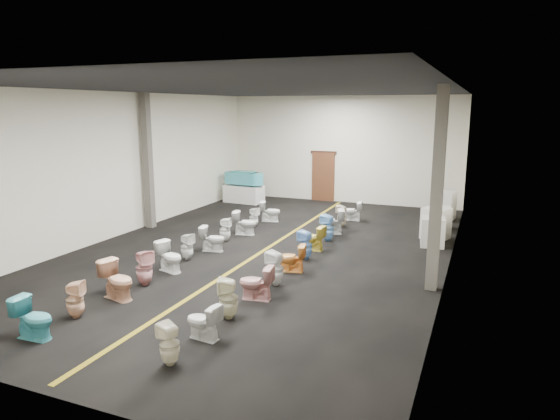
# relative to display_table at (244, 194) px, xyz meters

# --- Properties ---
(floor) EXTENTS (16.00, 16.00, 0.00)m
(floor) POSITION_rel_display_table_xyz_m (3.83, -6.27, -0.36)
(floor) COLOR black
(floor) RESTS_ON ground
(ceiling) EXTENTS (16.00, 16.00, 0.00)m
(ceiling) POSITION_rel_display_table_xyz_m (3.83, -6.27, 4.14)
(ceiling) COLOR black
(ceiling) RESTS_ON ground
(wall_back) EXTENTS (10.00, 0.00, 10.00)m
(wall_back) POSITION_rel_display_table_xyz_m (3.83, 1.73, 1.89)
(wall_back) COLOR beige
(wall_back) RESTS_ON ground
(wall_front) EXTENTS (10.00, 0.00, 10.00)m
(wall_front) POSITION_rel_display_table_xyz_m (3.83, -14.27, 1.89)
(wall_front) COLOR beige
(wall_front) RESTS_ON ground
(wall_left) EXTENTS (0.00, 16.00, 16.00)m
(wall_left) POSITION_rel_display_table_xyz_m (-1.17, -6.27, 1.89)
(wall_left) COLOR beige
(wall_left) RESTS_ON ground
(wall_right) EXTENTS (0.00, 16.00, 16.00)m
(wall_right) POSITION_rel_display_table_xyz_m (8.83, -6.27, 1.89)
(wall_right) COLOR beige
(wall_right) RESTS_ON ground
(aisle_stripe) EXTENTS (0.12, 15.60, 0.01)m
(aisle_stripe) POSITION_rel_display_table_xyz_m (3.83, -6.27, -0.36)
(aisle_stripe) COLOR olive
(aisle_stripe) RESTS_ON floor
(back_door) EXTENTS (1.00, 0.10, 2.10)m
(back_door) POSITION_rel_display_table_xyz_m (3.03, 1.67, 0.69)
(back_door) COLOR #562D19
(back_door) RESTS_ON floor
(door_frame) EXTENTS (1.15, 0.08, 0.10)m
(door_frame) POSITION_rel_display_table_xyz_m (3.03, 1.68, 1.76)
(door_frame) COLOR #331C11
(door_frame) RESTS_ON back_door
(column_left) EXTENTS (0.25, 0.25, 4.50)m
(column_left) POSITION_rel_display_table_xyz_m (-0.92, -5.27, 1.89)
(column_left) COLOR #59544C
(column_left) RESTS_ON floor
(column_right) EXTENTS (0.25, 0.25, 4.50)m
(column_right) POSITION_rel_display_table_xyz_m (8.58, -7.77, 1.89)
(column_right) COLOR #59544C
(column_right) RESTS_ON floor
(display_table) EXTENTS (1.70, 0.96, 0.73)m
(display_table) POSITION_rel_display_table_xyz_m (0.00, 0.00, 0.00)
(display_table) COLOR white
(display_table) RESTS_ON floor
(bathtub) EXTENTS (1.85, 0.79, 0.55)m
(bathtub) POSITION_rel_display_table_xyz_m (0.00, 0.00, 0.71)
(bathtub) COLOR #3FA8B7
(bathtub) RESTS_ON display_table
(appliance_crate_a) EXTENTS (0.74, 0.74, 0.85)m
(appliance_crate_a) POSITION_rel_display_table_xyz_m (8.23, -4.08, 0.06)
(appliance_crate_a) COLOR beige
(appliance_crate_a) RESTS_ON floor
(appliance_crate_b) EXTENTS (0.93, 0.93, 0.97)m
(appliance_crate_b) POSITION_rel_display_table_xyz_m (8.23, -3.16, 0.12)
(appliance_crate_b) COLOR silver
(appliance_crate_b) RESTS_ON floor
(appliance_crate_c) EXTENTS (0.74, 0.74, 0.75)m
(appliance_crate_c) POSITION_rel_display_table_xyz_m (8.23, -1.74, 0.01)
(appliance_crate_c) COLOR silver
(appliance_crate_c) RESTS_ON floor
(appliance_crate_d) EXTENTS (0.86, 0.86, 1.03)m
(appliance_crate_d) POSITION_rel_display_table_xyz_m (8.23, -0.22, 0.15)
(appliance_crate_d) COLOR silver
(appliance_crate_d) RESTS_ON floor
(toilet_left_0) EXTENTS (0.76, 0.46, 0.76)m
(toilet_left_0) POSITION_rel_display_table_xyz_m (2.34, -13.00, 0.02)
(toilet_left_0) COLOR teal
(toilet_left_0) RESTS_ON floor
(toilet_left_1) EXTENTS (0.44, 0.44, 0.75)m
(toilet_left_1) POSITION_rel_display_table_xyz_m (2.35, -12.04, 0.01)
(toilet_left_1) COLOR beige
(toilet_left_1) RESTS_ON floor
(toilet_left_2) EXTENTS (0.90, 0.64, 0.83)m
(toilet_left_2) POSITION_rel_display_table_xyz_m (2.45, -10.94, 0.05)
(toilet_left_2) COLOR tan
(toilet_left_2) RESTS_ON floor
(toilet_left_3) EXTENTS (0.51, 0.51, 0.84)m
(toilet_left_3) POSITION_rel_display_table_xyz_m (2.45, -10.04, 0.06)
(toilet_left_3) COLOR #E0A0A1
(toilet_left_3) RESTS_ON floor
(toilet_left_4) EXTENTS (0.84, 0.62, 0.76)m
(toilet_left_4) POSITION_rel_display_table_xyz_m (2.42, -8.98, 0.02)
(toilet_left_4) COLOR white
(toilet_left_4) RESTS_ON floor
(toilet_left_5) EXTENTS (0.39, 0.39, 0.73)m
(toilet_left_5) POSITION_rel_display_table_xyz_m (2.29, -8.00, 0.00)
(toilet_left_5) COLOR white
(toilet_left_5) RESTS_ON floor
(toilet_left_6) EXTENTS (0.77, 0.53, 0.72)m
(toilet_left_6) POSITION_rel_display_table_xyz_m (2.50, -7.01, -0.00)
(toilet_left_6) COLOR silver
(toilet_left_6) RESTS_ON floor
(toilet_left_7) EXTENTS (0.39, 0.38, 0.73)m
(toilet_left_7) POSITION_rel_display_table_xyz_m (2.31, -5.94, 0.00)
(toilet_left_7) COLOR white
(toilet_left_7) RESTS_ON floor
(toilet_left_8) EXTENTS (0.81, 0.54, 0.76)m
(toilet_left_8) POSITION_rel_display_table_xyz_m (2.51, -4.97, 0.02)
(toilet_left_8) COLOR white
(toilet_left_8) RESTS_ON floor
(toilet_left_9) EXTENTS (0.40, 0.39, 0.68)m
(toilet_left_9) POSITION_rel_display_table_xyz_m (2.34, -3.95, -0.02)
(toilet_left_9) COLOR white
(toilet_left_9) RESTS_ON floor
(toilet_left_10) EXTENTS (0.80, 0.57, 0.74)m
(toilet_left_10) POSITION_rel_display_table_xyz_m (2.52, -2.94, 0.00)
(toilet_left_10) COLOR white
(toilet_left_10) RESTS_ON floor
(toilet_right_0) EXTENTS (0.41, 0.40, 0.71)m
(toilet_right_0) POSITION_rel_display_table_xyz_m (5.10, -12.87, -0.01)
(toilet_right_0) COLOR beige
(toilet_right_0) RESTS_ON floor
(toilet_right_1) EXTENTS (0.69, 0.44, 0.67)m
(toilet_right_1) POSITION_rel_display_table_xyz_m (5.12, -11.88, -0.03)
(toilet_right_1) COLOR white
(toilet_right_1) RESTS_ON floor
(toilet_right_2) EXTENTS (0.49, 0.48, 0.82)m
(toilet_right_2) POSITION_rel_display_table_xyz_m (5.11, -10.93, 0.05)
(toilet_right_2) COLOR beige
(toilet_right_2) RESTS_ON floor
(toilet_right_3) EXTENTS (0.79, 0.52, 0.75)m
(toilet_right_3) POSITION_rel_display_table_xyz_m (5.20, -9.85, 0.01)
(toilet_right_3) COLOR #D69693
(toilet_right_3) RESTS_ON floor
(toilet_right_4) EXTENTS (0.45, 0.44, 0.82)m
(toilet_right_4) POSITION_rel_display_table_xyz_m (5.24, -8.92, 0.05)
(toilet_right_4) COLOR silver
(toilet_right_4) RESTS_ON floor
(toilet_right_5) EXTENTS (0.75, 0.51, 0.70)m
(toilet_right_5) POSITION_rel_display_table_xyz_m (5.23, -7.84, -0.01)
(toilet_right_5) COLOR orange
(toilet_right_5) RESTS_ON floor
(toilet_right_6) EXTENTS (0.43, 0.43, 0.80)m
(toilet_right_6) POSITION_rel_display_table_xyz_m (5.21, -6.75, 0.04)
(toilet_right_6) COLOR #76A6DD
(toilet_right_6) RESTS_ON floor
(toilet_right_7) EXTENTS (0.76, 0.48, 0.73)m
(toilet_right_7) POSITION_rel_display_table_xyz_m (5.10, -5.83, 0.00)
(toilet_right_7) COLOR yellow
(toilet_right_7) RESTS_ON floor
(toilet_right_8) EXTENTS (0.46, 0.45, 0.83)m
(toilet_right_8) POSITION_rel_display_table_xyz_m (5.20, -4.71, 0.05)
(toilet_right_8) COLOR #81B7E7
(toilet_right_8) RESTS_ON floor
(toilet_right_9) EXTENTS (0.92, 0.73, 0.82)m
(toilet_right_9) POSITION_rel_display_table_xyz_m (5.06, -3.84, 0.05)
(toilet_right_9) COLOR silver
(toilet_right_9) RESTS_ON floor
(toilet_right_10) EXTENTS (0.41, 0.40, 0.75)m
(toilet_right_10) POSITION_rel_display_table_xyz_m (5.10, -2.71, 0.01)
(toilet_right_10) COLOR beige
(toilet_right_10) RESTS_ON floor
(toilet_right_11) EXTENTS (0.71, 0.43, 0.70)m
(toilet_right_11) POSITION_rel_display_table_xyz_m (5.19, -1.68, -0.01)
(toilet_right_11) COLOR white
(toilet_right_11) RESTS_ON floor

